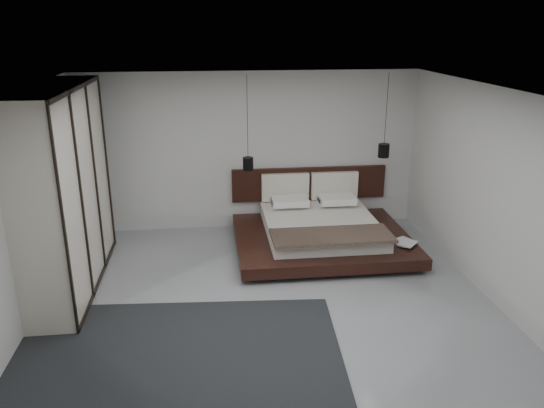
{
  "coord_description": "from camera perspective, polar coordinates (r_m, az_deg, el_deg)",
  "views": [
    {
      "loc": [
        -0.71,
        -6.17,
        3.56
      ],
      "look_at": [
        0.18,
        1.2,
        1.02
      ],
      "focal_mm": 35.0,
      "sensor_mm": 36.0,
      "label": 1
    }
  ],
  "objects": [
    {
      "name": "floor",
      "position": [
        7.16,
        -0.3,
        -10.93
      ],
      "size": [
        6.0,
        6.0,
        0.0
      ],
      "primitive_type": "plane",
      "color": "#92959A",
      "rests_on": "ground"
    },
    {
      "name": "ceiling",
      "position": [
        6.26,
        -0.35,
        11.9
      ],
      "size": [
        6.0,
        6.0,
        0.0
      ],
      "primitive_type": "plane",
      "rotation": [
        3.14,
        0.0,
        0.0
      ],
      "color": "white",
      "rests_on": "wall_back"
    },
    {
      "name": "wall_back",
      "position": [
        9.45,
        -2.44,
        5.66
      ],
      "size": [
        6.0,
        0.0,
        6.0
      ],
      "primitive_type": "plane",
      "rotation": [
        1.57,
        0.0,
        0.0
      ],
      "color": "beige",
      "rests_on": "floor"
    },
    {
      "name": "wall_front",
      "position": [
        3.91,
        4.95,
        -14.8
      ],
      "size": [
        6.0,
        0.0,
        6.0
      ],
      "primitive_type": "plane",
      "rotation": [
        -1.57,
        0.0,
        0.0
      ],
      "color": "beige",
      "rests_on": "floor"
    },
    {
      "name": "wall_left",
      "position": [
        6.93,
        -25.8,
        -1.25
      ],
      "size": [
        0.0,
        6.0,
        6.0
      ],
      "primitive_type": "plane",
      "rotation": [
        1.57,
        0.0,
        1.57
      ],
      "color": "beige",
      "rests_on": "floor"
    },
    {
      "name": "wall_right",
      "position": [
        7.52,
        23.02,
        0.64
      ],
      "size": [
        0.0,
        6.0,
        6.0
      ],
      "primitive_type": "plane",
      "rotation": [
        1.57,
        0.0,
        -1.57
      ],
      "color": "beige",
      "rests_on": "floor"
    },
    {
      "name": "lattice_screen",
      "position": [
        9.19,
        -20.82,
        3.4
      ],
      "size": [
        0.05,
        0.9,
        2.6
      ],
      "primitive_type": "cube",
      "color": "black",
      "rests_on": "floor"
    },
    {
      "name": "bed",
      "position": [
        8.9,
        5.21,
        -2.76
      ],
      "size": [
        2.82,
        2.41,
        1.08
      ],
      "color": "black",
      "rests_on": "floor"
    },
    {
      "name": "book_lower",
      "position": [
        8.64,
        13.68,
        -4.04
      ],
      "size": [
        0.33,
        0.36,
        0.03
      ],
      "primitive_type": "imported",
      "rotation": [
        0.0,
        0.0,
        0.51
      ],
      "color": "#99724C",
      "rests_on": "bed"
    },
    {
      "name": "book_upper",
      "position": [
        8.59,
        13.64,
        -3.96
      ],
      "size": [
        0.39,
        0.4,
        0.02
      ],
      "primitive_type": "imported",
      "rotation": [
        0.0,
        0.0,
        -0.75
      ],
      "color": "#99724C",
      "rests_on": "book_lower"
    },
    {
      "name": "pendant_left",
      "position": [
        8.83,
        -2.59,
        4.39
      ],
      "size": [
        0.18,
        0.18,
        1.56
      ],
      "color": "black",
      "rests_on": "ceiling"
    },
    {
      "name": "pendant_right",
      "position": [
        9.26,
        11.92,
        5.67
      ],
      "size": [
        0.19,
        0.19,
        1.41
      ],
      "color": "black",
      "rests_on": "ceiling"
    },
    {
      "name": "wardrobe",
      "position": [
        7.76,
        -21.46,
        1.38
      ],
      "size": [
        0.67,
        2.85,
        2.8
      ],
      "color": "beige",
      "rests_on": "floor"
    },
    {
      "name": "rug",
      "position": [
        6.18,
        -10.6,
        -16.56
      ],
      "size": [
        3.95,
        2.95,
        0.02
      ],
      "primitive_type": "cube",
      "rotation": [
        0.0,
        0.0,
        -0.07
      ],
      "color": "black",
      "rests_on": "floor"
    }
  ]
}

